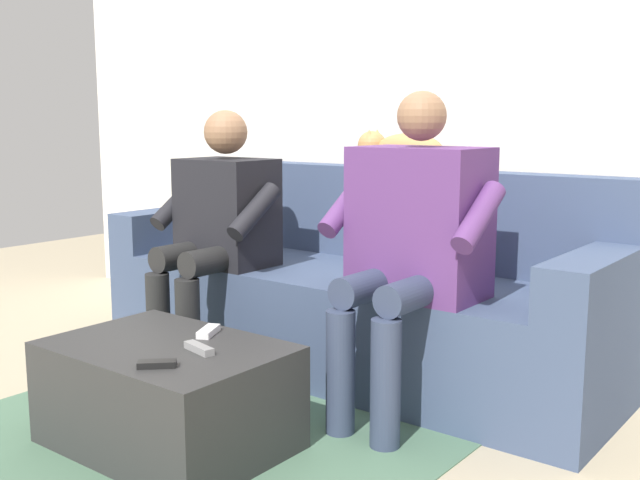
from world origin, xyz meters
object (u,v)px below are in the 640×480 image
coffee_table (168,395)px  remote_white (208,331)px  couch (354,299)px  remote_black (157,364)px  person_right_seated (218,222)px  person_left_seated (412,235)px  remote_gray (199,348)px  cat_on_backrest (400,149)px

coffee_table → remote_white: bearing=-100.0°
couch → remote_white: bearing=91.8°
couch → remote_black: bearing=97.2°
coffee_table → remote_white: size_ratio=6.34×
coffee_table → person_right_seated: (0.48, -0.71, 0.45)m
person_left_seated → remote_white: (0.45, 0.56, -0.30)m
remote_white → remote_gray: (-0.11, 0.15, -0.00)m
person_left_seated → remote_gray: person_left_seated is taller
person_right_seated → remote_black: (-0.63, 0.87, -0.27)m
coffee_table → remote_white: (-0.03, -0.16, 0.18)m
remote_gray → person_left_seated: bearing=-102.9°
remote_gray → person_right_seated: bearing=-36.1°
person_right_seated → cat_on_backrest: size_ratio=1.90×
remote_gray → cat_on_backrest: bearing=-74.0°
coffee_table → cat_on_backrest: bearing=-92.6°
coffee_table → remote_white: 0.24m
remote_black → person_right_seated: bearing=82.0°
person_left_seated → person_right_seated: person_left_seated is taller
coffee_table → person_left_seated: bearing=-123.5°
cat_on_backrest → person_left_seated: bearing=125.5°
remote_gray → couch: bearing=-69.8°
coffee_table → person_left_seated: (-0.48, -0.72, 0.48)m
person_left_seated → person_right_seated: size_ratio=1.05×
coffee_table → couch: bearing=-90.0°
couch → remote_gray: bearing=97.8°
person_left_seated → remote_gray: bearing=64.7°
remote_white → coffee_table: bearing=144.1°
remote_white → remote_gray: same height
person_right_seated → remote_white: bearing=132.5°
person_left_seated → cat_on_backrest: bearing=-54.5°
person_left_seated → remote_black: bearing=69.9°
coffee_table → remote_gray: 0.23m
couch → coffee_table: (0.00, 1.04, -0.12)m
cat_on_backrest → remote_white: (0.03, 1.14, -0.57)m
cat_on_backrest → remote_black: cat_on_backrest is taller
remote_black → person_left_seated: bearing=26.2°
couch → remote_gray: couch is taller
person_right_seated → remote_white: 0.79m
coffee_table → remote_black: bearing=132.7°
person_right_seated → remote_black: 1.11m
person_left_seated → remote_white: bearing=51.4°
coffee_table → person_left_seated: person_left_seated is taller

